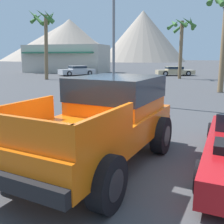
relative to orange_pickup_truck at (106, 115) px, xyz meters
The scene contains 9 objects.
ground_plane 1.20m from the orange_pickup_truck, 60.17° to the right, with size 320.00×320.00×0.00m, color #424244.
orange_pickup_truck is the anchor object (origin of this frame).
parked_car_silver 27.81m from the orange_pickup_truck, 116.24° to the left, with size 4.30×4.45×1.19m.
parked_car_tan 28.29m from the orange_pickup_truck, 91.14° to the left, with size 4.90×3.29×1.13m.
street_lamp_post 8.58m from the orange_pickup_truck, 105.82° to the left, with size 0.90×0.24×7.94m.
palm_tree_tall 24.00m from the orange_pickup_truck, 89.31° to the left, with size 3.03×2.94×6.34m.
palm_tree_short 22.88m from the orange_pickup_truck, 124.64° to the left, with size 2.70×2.71×6.86m.
storefront_building 34.31m from the orange_pickup_truck, 118.45° to the left, with size 11.84×6.00×3.94m.
distant_mountain_range 135.35m from the orange_pickup_truck, 114.89° to the left, with size 99.71×71.32×21.38m.
Camera 1 is at (1.58, -4.97, 2.37)m, focal length 42.00 mm.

